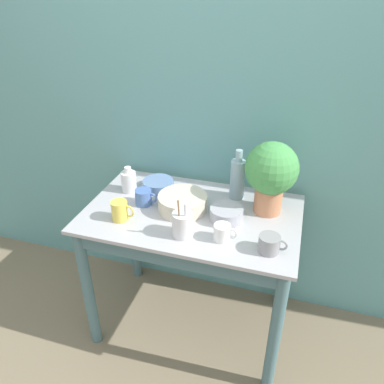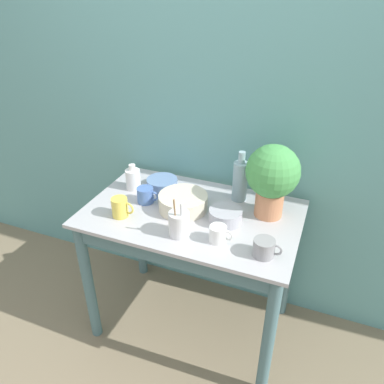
{
  "view_description": "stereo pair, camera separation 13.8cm",
  "coord_description": "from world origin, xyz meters",
  "views": [
    {
      "loc": [
        0.48,
        -1.21,
        1.9
      ],
      "look_at": [
        0.0,
        0.35,
        0.94
      ],
      "focal_mm": 35.0,
      "sensor_mm": 36.0,
      "label": 1
    },
    {
      "loc": [
        0.61,
        -1.16,
        1.9
      ],
      "look_at": [
        0.0,
        0.35,
        0.94
      ],
      "focal_mm": 35.0,
      "sensor_mm": 36.0,
      "label": 2
    }
  ],
  "objects": [
    {
      "name": "wall_back",
      "position": [
        0.0,
        0.75,
        1.2
      ],
      "size": [
        6.0,
        0.05,
        2.4
      ],
      "color": "#609E9E",
      "rests_on": "ground_plane"
    },
    {
      "name": "bowl_small_steel",
      "position": [
        0.19,
        0.33,
        0.86
      ],
      "size": [
        0.17,
        0.17,
        0.07
      ],
      "color": "#A8A8B2",
      "rests_on": "counter_table"
    },
    {
      "name": "bowl_small_blue",
      "position": [
        -0.26,
        0.53,
        0.85
      ],
      "size": [
        0.18,
        0.18,
        0.05
      ],
      "color": "#6684B2",
      "rests_on": "counter_table"
    },
    {
      "name": "bottle_tall",
      "position": [
        0.19,
        0.56,
        0.94
      ],
      "size": [
        0.08,
        0.08,
        0.28
      ],
      "color": "#93B2BC",
      "rests_on": "counter_table"
    },
    {
      "name": "bottle_short",
      "position": [
        -0.4,
        0.45,
        0.89
      ],
      "size": [
        0.08,
        0.08,
        0.15
      ],
      "color": "white",
      "rests_on": "counter_table"
    },
    {
      "name": "mug_yellow",
      "position": [
        -0.32,
        0.18,
        0.88
      ],
      "size": [
        0.12,
        0.08,
        0.1
      ],
      "color": "#E5CC4C",
      "rests_on": "counter_table"
    },
    {
      "name": "bowl_wash_large",
      "position": [
        -0.05,
        0.36,
        0.87
      ],
      "size": [
        0.26,
        0.26,
        0.08
      ],
      "color": "beige",
      "rests_on": "counter_table"
    },
    {
      "name": "mug_grey",
      "position": [
        0.42,
        0.14,
        0.87
      ],
      "size": [
        0.13,
        0.1,
        0.08
      ],
      "color": "gray",
      "rests_on": "counter_table"
    },
    {
      "name": "mug_blue",
      "position": [
        -0.27,
        0.34,
        0.87
      ],
      "size": [
        0.12,
        0.09,
        0.09
      ],
      "color": "#4C70B7",
      "rests_on": "counter_table"
    },
    {
      "name": "potted_plant",
      "position": [
        0.37,
        0.47,
        1.05
      ],
      "size": [
        0.26,
        0.26,
        0.38
      ],
      "color": "tan",
      "rests_on": "counter_table"
    },
    {
      "name": "utensil_cup",
      "position": [
        0.02,
        0.14,
        0.89
      ],
      "size": [
        0.1,
        0.1,
        0.21
      ],
      "color": "silver",
      "rests_on": "counter_table"
    },
    {
      "name": "ground_plane",
      "position": [
        0.0,
        0.0,
        0.0
      ],
      "size": [
        12.0,
        12.0,
        0.0
      ],
      "primitive_type": "plane",
      "color": "#7F7056"
    },
    {
      "name": "counter_table",
      "position": [
        0.0,
        0.32,
        0.65
      ],
      "size": [
        1.11,
        0.69,
        0.82
      ],
      "color": "slate",
      "rests_on": "ground_plane"
    },
    {
      "name": "mug_white",
      "position": [
        0.2,
        0.16,
        0.86
      ],
      "size": [
        0.11,
        0.08,
        0.08
      ],
      "color": "white",
      "rests_on": "counter_table"
    }
  ]
}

